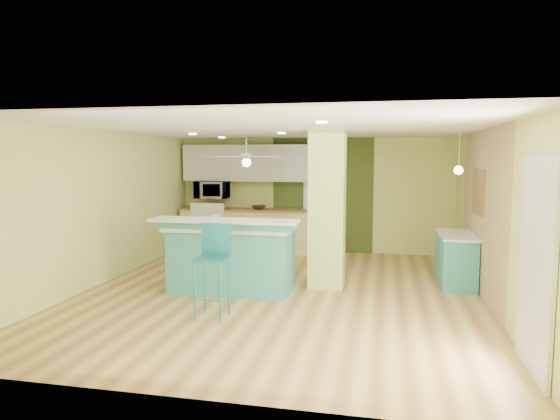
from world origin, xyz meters
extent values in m
cube|color=#9B6936|center=(0.00, 0.00, -0.01)|extent=(6.00, 7.00, 0.01)
cube|color=white|center=(0.00, 0.00, 2.50)|extent=(6.00, 7.00, 0.01)
cube|color=#C8CF6F|center=(0.00, 3.50, 1.25)|extent=(6.00, 0.01, 2.50)
cube|color=#C8CF6F|center=(0.00, -3.50, 1.25)|extent=(6.00, 0.01, 2.50)
cube|color=#C8CF6F|center=(-3.00, 0.00, 1.25)|extent=(0.01, 7.00, 2.50)
cube|color=#C8CF6F|center=(3.00, 0.00, 1.25)|extent=(0.01, 7.00, 2.50)
cube|color=#9C7C59|center=(2.99, 0.60, 1.25)|extent=(0.02, 3.40, 2.50)
cube|color=#3B4B1E|center=(0.20, 3.49, 1.25)|extent=(2.20, 0.02, 2.50)
cube|color=white|center=(0.20, 3.46, 1.00)|extent=(0.82, 0.05, 2.00)
cube|color=silver|center=(2.97, -2.30, 1.05)|extent=(0.04, 1.08, 2.10)
cube|color=#B5CD5F|center=(0.65, 0.50, 1.25)|extent=(0.55, 0.55, 2.50)
cube|color=#ECD87B|center=(-1.30, 3.20, 0.45)|extent=(3.20, 0.60, 0.90)
cube|color=olive|center=(-1.30, 3.20, 0.92)|extent=(3.25, 0.63, 0.04)
cube|color=white|center=(-2.25, 3.20, 0.45)|extent=(0.76, 0.64, 0.90)
cube|color=black|center=(-2.25, 2.87, 0.42)|extent=(0.59, 0.02, 0.50)
cube|color=white|center=(-2.25, 2.90, 0.99)|extent=(0.76, 0.06, 0.18)
cube|color=silver|center=(-1.30, 3.32, 1.95)|extent=(3.20, 0.34, 0.80)
imported|color=white|center=(-2.25, 3.20, 1.35)|extent=(0.70, 0.48, 0.39)
cylinder|color=silver|center=(-1.10, 2.00, 2.30)|extent=(0.03, 0.03, 0.40)
cylinder|color=silver|center=(-1.10, 2.00, 2.10)|extent=(0.24, 0.24, 0.10)
sphere|color=white|center=(-1.10, 2.00, 1.98)|extent=(0.18, 0.18, 0.18)
cylinder|color=white|center=(2.65, 0.75, 2.19)|extent=(0.01, 0.01, 0.62)
sphere|color=white|center=(2.65, 0.75, 1.88)|extent=(0.14, 0.14, 0.14)
cube|color=brown|center=(2.96, 0.80, 1.55)|extent=(0.03, 0.90, 0.70)
cube|color=teal|center=(-0.77, -0.04, 0.48)|extent=(1.84, 0.93, 0.97)
cube|color=beige|center=(-0.77, -0.04, 1.00)|extent=(1.95, 1.04, 0.05)
cube|color=teal|center=(-0.76, -0.47, 1.09)|extent=(2.07, 0.17, 0.14)
cube|color=beige|center=(-0.76, -0.47, 1.16)|extent=(2.21, 0.47, 0.04)
cylinder|color=#1B757C|center=(-0.79, -1.56, 0.38)|extent=(0.03, 0.03, 0.77)
cylinder|color=#1B757C|center=(-0.45, -1.56, 0.38)|extent=(0.03, 0.03, 0.77)
cylinder|color=#1B757C|center=(-0.78, -1.22, 0.38)|extent=(0.03, 0.03, 0.77)
cylinder|color=#1B757C|center=(-0.44, -1.22, 0.38)|extent=(0.03, 0.03, 0.77)
cube|color=#1B757C|center=(-0.62, -1.39, 0.78)|extent=(0.41, 0.41, 0.03)
cube|color=#1B757C|center=(-0.61, -1.21, 1.01)|extent=(0.40, 0.04, 0.43)
cube|color=teal|center=(2.70, 1.07, 0.40)|extent=(0.52, 1.25, 0.81)
cube|color=white|center=(2.70, 1.07, 0.82)|extent=(0.56, 1.31, 0.04)
imported|color=#342115|center=(-1.17, 3.19, 0.98)|extent=(0.38, 0.38, 0.08)
cylinder|color=gold|center=(-0.99, -0.16, 1.11)|extent=(0.14, 0.14, 0.17)
camera|label=1|loc=(1.54, -7.37, 2.09)|focal=32.00mm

